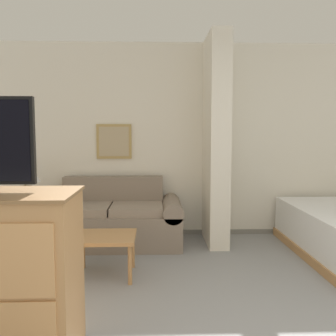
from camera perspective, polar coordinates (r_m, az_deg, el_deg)
The scene contains 6 objects.
wall_back at distance 5.21m, azimuth 7.21°, elevation 4.16°, with size 7.46×0.16×2.60m.
wall_partition_pillar at distance 4.75m, azimuth 7.31°, elevation 4.12°, with size 0.24×0.78×2.60m.
couch at distance 4.81m, azimuth -8.59°, elevation -7.82°, with size 1.77×0.84×0.83m.
coffee_table at distance 3.76m, azimuth -9.59°, elevation -10.85°, with size 0.59×0.53×0.41m.
side_table at distance 4.95m, azimuth -20.77°, elevation -5.59°, with size 0.43×0.43×0.60m.
table_lamp at distance 4.89m, azimuth -20.93°, elevation -0.78°, with size 0.36×0.36×0.45m.
Camera 1 is at (-0.84, -1.65, 1.39)m, focal length 40.00 mm.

